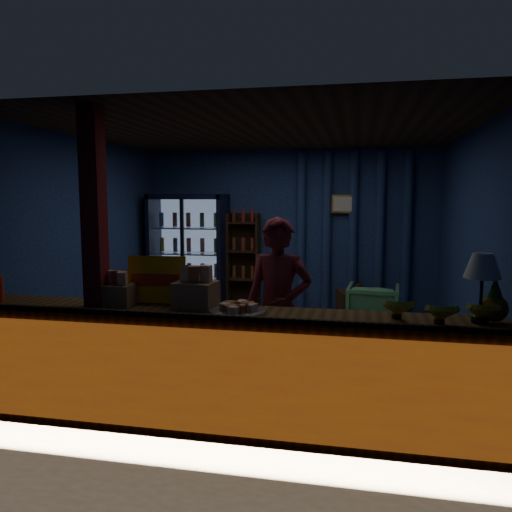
{
  "coord_description": "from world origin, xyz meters",
  "views": [
    {
      "loc": [
        1.07,
        -5.65,
        1.86
      ],
      "look_at": [
        -0.04,
        -0.2,
        1.2
      ],
      "focal_mm": 35.0,
      "sensor_mm": 36.0,
      "label": 1
    }
  ],
  "objects_px": {
    "green_chair": "(373,307)",
    "shopkeeper": "(278,309)",
    "pastry_tray": "(238,309)",
    "table_lamp": "(483,269)"
  },
  "relations": [
    {
      "from": "shopkeeper",
      "to": "pastry_tray",
      "type": "height_order",
      "value": "shopkeeper"
    },
    {
      "from": "shopkeeper",
      "to": "table_lamp",
      "type": "height_order",
      "value": "shopkeeper"
    },
    {
      "from": "green_chair",
      "to": "pastry_tray",
      "type": "relative_size",
      "value": 1.55
    },
    {
      "from": "shopkeeper",
      "to": "green_chair",
      "type": "xyz_separation_m",
      "value": [
        0.93,
        2.64,
        -0.52
      ]
    },
    {
      "from": "table_lamp",
      "to": "green_chair",
      "type": "bearing_deg",
      "value": 101.24
    },
    {
      "from": "pastry_tray",
      "to": "table_lamp",
      "type": "distance_m",
      "value": 1.83
    },
    {
      "from": "green_chair",
      "to": "table_lamp",
      "type": "relative_size",
      "value": 1.4
    },
    {
      "from": "pastry_tray",
      "to": "table_lamp",
      "type": "height_order",
      "value": "table_lamp"
    },
    {
      "from": "green_chair",
      "to": "shopkeeper",
      "type": "bearing_deg",
      "value": 75.13
    },
    {
      "from": "green_chair",
      "to": "pastry_tray",
      "type": "height_order",
      "value": "pastry_tray"
    }
  ]
}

